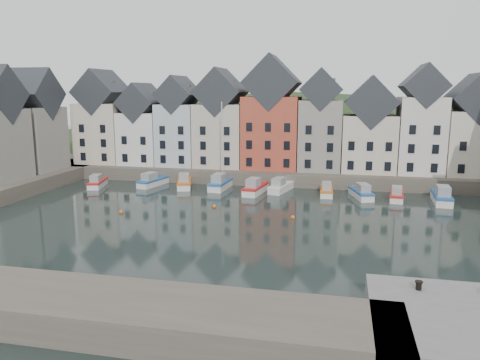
% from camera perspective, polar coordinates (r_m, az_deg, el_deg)
% --- Properties ---
extents(ground, '(260.00, 260.00, 0.00)m').
position_cam_1_polar(ground, '(49.43, -1.11, -5.86)').
color(ground, black).
rests_on(ground, ground).
extents(far_quay, '(90.00, 16.00, 2.00)m').
position_cam_1_polar(far_quay, '(77.96, 4.01, 1.05)').
color(far_quay, '#4F443C').
rests_on(far_quay, ground).
extents(near_wall, '(50.00, 6.00, 2.00)m').
position_cam_1_polar(near_wall, '(34.55, -27.23, -12.87)').
color(near_wall, '#4F443C').
rests_on(near_wall, ground).
extents(hillside, '(153.60, 70.40, 64.00)m').
position_cam_1_polar(hillside, '(107.55, 5.91, -6.63)').
color(hillside, '#25381C').
rests_on(hillside, ground).
extents(far_terrace, '(72.37, 8.16, 17.78)m').
position_cam_1_polar(far_terrace, '(74.65, 6.32, 6.67)').
color(far_terrace, beige).
rests_on(far_terrace, far_quay).
extents(left_terrace, '(7.65, 17.00, 15.69)m').
position_cam_1_polar(left_terrace, '(76.06, -26.06, 5.72)').
color(left_terrace, gray).
rests_on(left_terrace, left_quay).
extents(mooring_buoys, '(20.50, 5.50, 0.50)m').
position_cam_1_polar(mooring_buoys, '(55.34, -3.86, -3.90)').
color(mooring_buoys, '#D05F18').
rests_on(mooring_buoys, ground).
extents(boat_a, '(3.08, 5.94, 2.18)m').
position_cam_1_polar(boat_a, '(73.17, -17.00, -0.32)').
color(boat_a, silver).
rests_on(boat_a, ground).
extents(boat_b, '(3.12, 6.40, 2.36)m').
position_cam_1_polar(boat_b, '(72.02, -10.65, -0.16)').
color(boat_b, silver).
rests_on(boat_b, ground).
extents(boat_c, '(3.71, 6.66, 2.44)m').
position_cam_1_polar(boat_c, '(70.13, -6.80, -0.32)').
color(boat_c, silver).
rests_on(boat_c, ground).
extents(boat_d, '(2.45, 6.84, 12.89)m').
position_cam_1_polar(boat_d, '(68.76, -2.39, -0.39)').
color(boat_d, silver).
rests_on(boat_d, ground).
extents(boat_e, '(2.88, 6.75, 2.51)m').
position_cam_1_polar(boat_e, '(65.62, 1.86, -1.01)').
color(boat_e, silver).
rests_on(boat_e, ground).
extents(boat_f, '(3.19, 6.34, 2.33)m').
position_cam_1_polar(boat_f, '(67.08, 4.96, -0.83)').
color(boat_f, silver).
rests_on(boat_f, ground).
extents(boat_g, '(1.94, 5.60, 2.12)m').
position_cam_1_polar(boat_g, '(65.69, 10.49, -1.27)').
color(boat_g, silver).
rests_on(boat_g, ground).
extents(boat_h, '(3.40, 6.21, 2.28)m').
position_cam_1_polar(boat_h, '(64.93, 14.58, -1.54)').
color(boat_h, silver).
rests_on(boat_h, ground).
extents(boat_i, '(2.30, 5.66, 2.11)m').
position_cam_1_polar(boat_i, '(65.07, 18.55, -1.78)').
color(boat_i, silver).
rests_on(boat_i, ground).
extents(boat_j, '(2.50, 6.87, 2.59)m').
position_cam_1_polar(boat_j, '(65.44, 23.37, -1.91)').
color(boat_j, silver).
rests_on(boat_j, ground).
extents(mooring_bollard, '(0.48, 0.48, 0.56)m').
position_cam_1_polar(mooring_bollard, '(31.80, 20.96, -11.86)').
color(mooring_bollard, black).
rests_on(mooring_bollard, near_quay).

